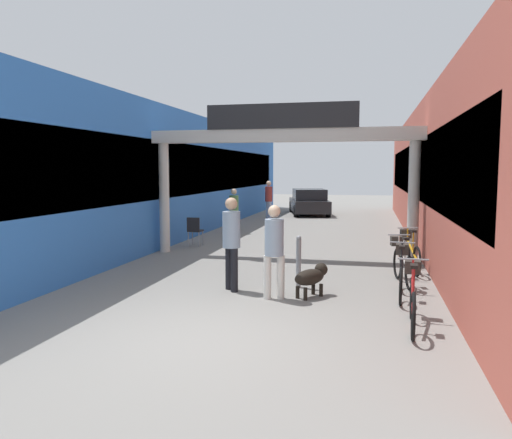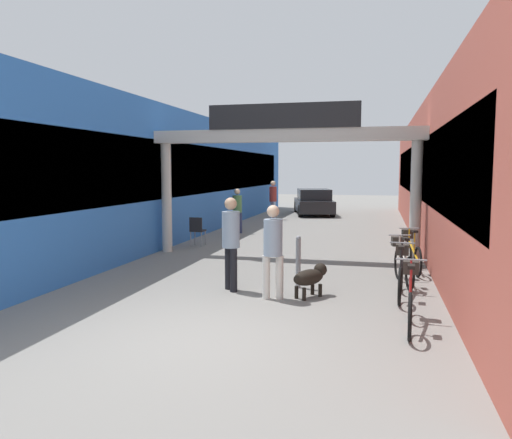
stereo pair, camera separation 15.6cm
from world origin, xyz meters
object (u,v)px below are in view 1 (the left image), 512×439
bollard_post_metal (299,261)px  cafe_chair_black_nearer (194,229)px  bicycle_orange_farthest (410,252)px  bicycle_silver_third (402,262)px  bicycle_red_nearest (413,298)px  pedestrian_companion (231,237)px  pedestrian_carrying_crate (234,208)px  pedestrian_elderly_walking (269,197)px  dog_on_leash (312,277)px  bicycle_black_second (401,273)px  pedestrian_with_dog (274,245)px  parked_car_black (309,202)px

bollard_post_metal → cafe_chair_black_nearer: 5.94m
bicycle_orange_farthest → bicycle_silver_third: bearing=-101.1°
bicycle_red_nearest → bicycle_silver_third: (0.02, 2.93, 0.00)m
pedestrian_companion → bollard_post_metal: 1.43m
pedestrian_carrying_crate → pedestrian_elderly_walking: (0.23, 5.29, 0.11)m
dog_on_leash → cafe_chair_black_nearer: cafe_chair_black_nearer is taller
pedestrian_carrying_crate → bicycle_black_second: 9.86m
pedestrian_with_dog → bicycle_orange_farthest: pedestrian_with_dog is taller
pedestrian_with_dog → bicycle_orange_farthest: (2.59, 3.14, -0.54)m
pedestrian_elderly_walking → dog_on_leash: 14.36m
pedestrian_carrying_crate → bollard_post_metal: size_ratio=1.57×
dog_on_leash → parked_car_black: (-2.07, 16.76, 0.27)m
pedestrian_companion → pedestrian_with_dog: bearing=-24.6°
pedestrian_elderly_walking → bicycle_orange_farthest: size_ratio=1.07×
bicycle_black_second → cafe_chair_black_nearer: (-5.76, 4.84, 0.10)m
pedestrian_carrying_crate → bicycle_red_nearest: bearing=-61.2°
bicycle_silver_third → bicycle_orange_farthest: (0.26, 1.33, 0.00)m
pedestrian_with_dog → bicycle_silver_third: bearing=37.9°
bicycle_orange_farthest → pedestrian_with_dog: bearing=-129.5°
dog_on_leash → bicycle_orange_farthest: size_ratio=0.49×
bicycle_black_second → bicycle_silver_third: (0.08, 1.14, 0.00)m
pedestrian_with_dog → pedestrian_elderly_walking: pedestrian_elderly_walking is taller
pedestrian_elderly_walking → bicycle_orange_farthest: bearing=-63.3°
pedestrian_elderly_walking → cafe_chair_black_nearer: 8.69m
parked_car_black → pedestrian_elderly_walking: bearing=-118.3°
pedestrian_with_dog → cafe_chair_black_nearer: (-3.51, 5.51, -0.43)m
bicycle_silver_third → dog_on_leash: bearing=-137.8°
cafe_chair_black_nearer → bicycle_silver_third: bearing=-32.3°
pedestrian_companion → dog_on_leash: 1.70m
parked_car_black → bollard_post_metal: bearing=-83.9°
dog_on_leash → parked_car_black: 16.89m
pedestrian_companion → bicycle_orange_farthest: size_ratio=1.07×
pedestrian_carrying_crate → dog_on_leash: size_ratio=1.99×
cafe_chair_black_nearer → pedestrian_elderly_walking: bearing=86.4°
pedestrian_with_dog → parked_car_black: pedestrian_with_dog is taller
bicycle_silver_third → pedestrian_companion: bearing=-156.7°
bicycle_orange_farthest → bollard_post_metal: 3.16m
bicycle_black_second → bollard_post_metal: (-1.94, 0.29, 0.09)m
cafe_chair_black_nearer → parked_car_black: 11.73m
pedestrian_elderly_walking → bicycle_orange_farthest: pedestrian_elderly_walking is taller
parked_car_black → bicycle_red_nearest: bearing=-78.4°
bicycle_red_nearest → parked_car_black: bearing=101.6°
pedestrian_companion → pedestrian_carrying_crate: bearing=105.1°
bollard_post_metal → bicycle_black_second: bearing=-8.4°
bicycle_silver_third → parked_car_black: bearing=103.8°
pedestrian_with_dog → bicycle_silver_third: 3.00m
dog_on_leash → pedestrian_carrying_crate: bearing=114.2°
bicycle_black_second → bicycle_orange_farthest: bearing=82.1°
bicycle_red_nearest → parked_car_black: parked_car_black is taller
pedestrian_with_dog → bollard_post_metal: (0.31, 0.95, -0.45)m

